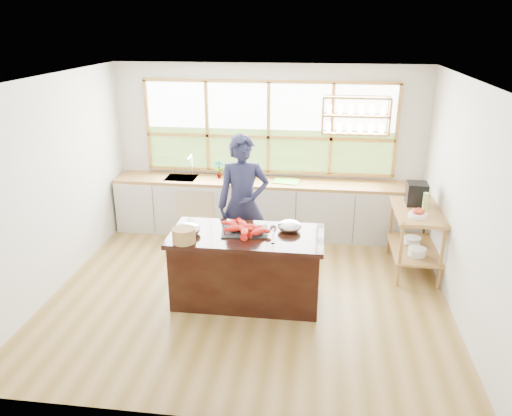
% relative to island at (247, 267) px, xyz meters
% --- Properties ---
extents(ground_plane, '(5.00, 5.00, 0.00)m').
position_rel_island_xyz_m(ground_plane, '(0.00, 0.20, -0.45)').
color(ground_plane, olive).
extents(room_shell, '(5.02, 4.52, 2.71)m').
position_rel_island_xyz_m(room_shell, '(0.02, 0.71, 1.30)').
color(room_shell, beige).
rests_on(room_shell, ground_plane).
extents(back_counter, '(4.90, 0.63, 0.90)m').
position_rel_island_xyz_m(back_counter, '(-0.02, 2.14, 0.00)').
color(back_counter, beige).
rests_on(back_counter, ground_plane).
extents(right_shelf_unit, '(0.62, 1.10, 0.90)m').
position_rel_island_xyz_m(right_shelf_unit, '(2.19, 1.09, 0.15)').
color(right_shelf_unit, olive).
rests_on(right_shelf_unit, ground_plane).
extents(island, '(1.85, 0.90, 0.90)m').
position_rel_island_xyz_m(island, '(0.00, 0.00, 0.00)').
color(island, black).
rests_on(island, ground_plane).
extents(cook, '(0.77, 0.58, 1.93)m').
position_rel_island_xyz_m(cook, '(-0.17, 0.84, 0.51)').
color(cook, '#1B1D3A').
rests_on(cook, ground_plane).
extents(potted_plant, '(0.16, 0.11, 0.30)m').
position_rel_island_xyz_m(potted_plant, '(-0.78, 2.20, 0.59)').
color(potted_plant, slate).
rests_on(potted_plant, back_counter).
extents(cutting_board, '(0.45, 0.37, 0.01)m').
position_rel_island_xyz_m(cutting_board, '(0.32, 2.14, 0.45)').
color(cutting_board, '#5BBF3A').
rests_on(cutting_board, back_counter).
extents(espresso_machine, '(0.28, 0.30, 0.31)m').
position_rel_island_xyz_m(espresso_machine, '(2.19, 1.33, 0.60)').
color(espresso_machine, black).
rests_on(espresso_machine, right_shelf_unit).
extents(wine_bottle, '(0.08, 0.08, 0.30)m').
position_rel_island_xyz_m(wine_bottle, '(2.24, 0.95, 0.60)').
color(wine_bottle, '#92AD4F').
rests_on(wine_bottle, right_shelf_unit).
extents(fruit_bowl, '(0.24, 0.24, 0.11)m').
position_rel_island_xyz_m(fruit_bowl, '(2.14, 0.85, 0.49)').
color(fruit_bowl, white).
rests_on(fruit_bowl, right_shelf_unit).
extents(slate_board, '(0.59, 0.46, 0.02)m').
position_rel_island_xyz_m(slate_board, '(-0.03, 0.05, 0.45)').
color(slate_board, black).
rests_on(slate_board, island).
extents(lobster_pile, '(0.55, 0.48, 0.08)m').
position_rel_island_xyz_m(lobster_pile, '(-0.04, 0.04, 0.50)').
color(lobster_pile, red).
rests_on(lobster_pile, slate_board).
extents(mixing_bowl_left, '(0.28, 0.28, 0.13)m').
position_rel_island_xyz_m(mixing_bowl_left, '(-0.69, -0.08, 0.51)').
color(mixing_bowl_left, silver).
rests_on(mixing_bowl_left, island).
extents(mixing_bowl_right, '(0.29, 0.29, 0.14)m').
position_rel_island_xyz_m(mixing_bowl_right, '(0.50, 0.17, 0.51)').
color(mixing_bowl_right, silver).
rests_on(mixing_bowl_right, island).
extents(wine_glass, '(0.08, 0.08, 0.22)m').
position_rel_island_xyz_m(wine_glass, '(0.34, -0.20, 0.61)').
color(wine_glass, white).
rests_on(wine_glass, island).
extents(wicker_basket, '(0.27, 0.27, 0.17)m').
position_rel_island_xyz_m(wicker_basket, '(-0.68, -0.33, 0.53)').
color(wicker_basket, '#9C6D41').
rests_on(wicker_basket, island).
extents(parchment_roll, '(0.16, 0.31, 0.08)m').
position_rel_island_xyz_m(parchment_roll, '(-0.71, 0.11, 0.49)').
color(parchment_roll, silver).
rests_on(parchment_roll, island).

